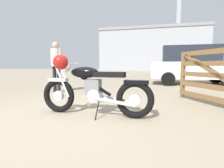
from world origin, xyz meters
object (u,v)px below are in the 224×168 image
object	(u,v)px
dark_sedan_left	(192,65)
white_estate_far	(189,66)
bystander	(56,62)
vintage_motorcycle	(91,88)

from	to	relation	value
dark_sedan_left	white_estate_far	xyz separation A→B (m)	(0.85, 5.86, -0.08)
bystander	vintage_motorcycle	bearing A→B (deg)	54.54
dark_sedan_left	white_estate_far	distance (m)	5.92
bystander	white_estate_far	world-z (taller)	white_estate_far
vintage_motorcycle	bystander	distance (m)	3.13
bystander	dark_sedan_left	xyz separation A→B (m)	(4.82, 3.75, -0.10)
vintage_motorcycle	white_estate_far	size ratio (longest dim) A/B	0.49
bystander	white_estate_far	distance (m)	11.16
vintage_motorcycle	bystander	world-z (taller)	bystander
bystander	white_estate_far	bearing A→B (deg)	161.11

